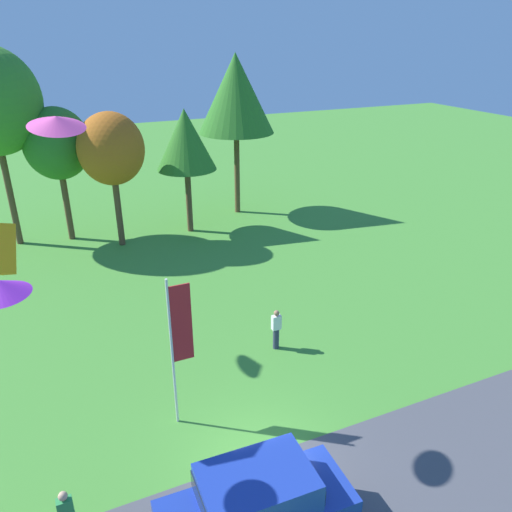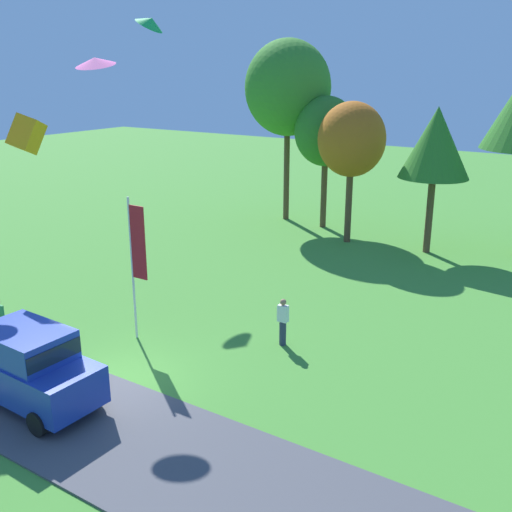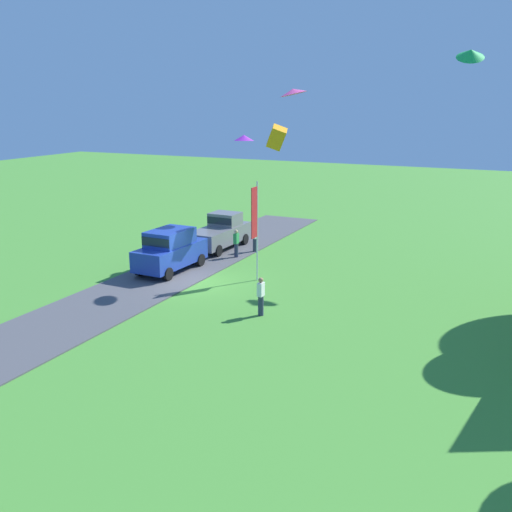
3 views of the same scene
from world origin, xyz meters
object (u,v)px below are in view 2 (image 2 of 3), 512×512
Objects in this scene: flag_banner at (136,252)px; kite_delta_mid_center at (150,22)px; kite_delta_low_drifter at (95,61)px; tree_far_left at (288,88)px; car_suv_near_entrance at (27,363)px; tree_left_of_center at (352,140)px; person_on_lawn at (0,322)px; kite_box_trailing_tail at (27,134)px; tree_right_of_center at (326,132)px; person_watching_sky at (283,321)px; tree_far_right at (436,143)px.

kite_delta_mid_center reaches higher than flag_banner.
tree_far_left is at bearing 97.63° from kite_delta_low_drifter.
car_suv_near_entrance is 20.89m from tree_left_of_center.
person_on_lawn is 1.21× the size of kite_delta_mid_center.
kite_box_trailing_tail is at bearing -170.69° from flag_banner.
kite_delta_low_drifter is at bearing -92.02° from tree_right_of_center.
tree_left_of_center is 6.73× the size of kite_box_trailing_tail.
kite_delta_low_drifter is at bearing 157.46° from flag_banner.
person_watching_sky is 14.46m from tree_far_right.
car_suv_near_entrance is 21.90m from tree_far_right.
kite_delta_mid_center reaches higher than kite_box_trailing_tail.
kite_box_trailing_tail reaches higher than car_suv_near_entrance.
car_suv_near_entrance reaches higher than person_on_lawn.
person_on_lawn is 5.38m from flag_banner.
car_suv_near_entrance is 2.72× the size of person_watching_sky.
kite_delta_mid_center is at bearing -149.43° from tree_far_right.
tree_far_right is 19.23m from kite_box_trailing_tail.
tree_far_left is at bearing 154.37° from tree_left_of_center.
tree_left_of_center is at bearing 40.63° from kite_delta_mid_center.
tree_left_of_center is at bearing 87.01° from flag_banner.
kite_delta_mid_center reaches higher than tree_left_of_center.
flag_banner is at bearing 94.27° from car_suv_near_entrance.
car_suv_near_entrance is 0.42× the size of tree_far_left.
person_on_lawn is at bearing -141.22° from flag_banner.
car_suv_near_entrance is at bearing -64.95° from kite_delta_low_drifter.
tree_far_right is at bearing 63.34° from kite_delta_low_drifter.
flag_banner is 6.74m from kite_delta_low_drifter.
tree_far_right is at bearing 77.12° from car_suv_near_entrance.
tree_far_left is at bearing 104.48° from flag_banner.
tree_right_of_center is 17.12m from kite_delta_low_drifter.
kite_delta_low_drifter reaches higher than flag_banner.
person_watching_sky is 1.22× the size of kite_delta_low_drifter.
person_watching_sky is at bearing 33.30° from person_on_lawn.
kite_delta_low_drifter is at bearing -168.58° from person_watching_sky.
tree_far_left is at bearing 92.53° from person_on_lawn.
kite_delta_low_drifter is (1.36, 4.01, 8.60)m from person_on_lawn.
flag_banner reaches higher than person_watching_sky.
tree_right_of_center is (2.89, -0.48, -2.39)m from tree_far_left.
kite_delta_low_drifter is (4.57, -7.87, -1.88)m from kite_delta_mid_center.
tree_far_left is 17.38m from kite_delta_low_drifter.
tree_left_of_center reaches higher than flag_banner.
tree_far_left is 19.37m from flag_banner.
tree_far_left reaches higher than kite_delta_low_drifter.
car_suv_near_entrance is at bearing -42.24° from kite_box_trailing_tail.
kite_delta_mid_center is at bearing 120.14° from kite_delta_low_drifter.
tree_right_of_center is at bearing 112.25° from person_watching_sky.
tree_far_left reaches higher than tree_far_right.
tree_left_of_center reaches higher than person_watching_sky.
kite_delta_mid_center is 9.29m from kite_delta_low_drifter.
kite_box_trailing_tail reaches higher than person_on_lawn.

